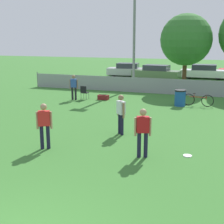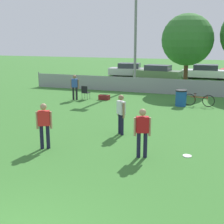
{
  "view_description": "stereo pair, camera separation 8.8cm",
  "coord_description": "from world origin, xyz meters",
  "px_view_note": "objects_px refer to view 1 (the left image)",
  "views": [
    {
      "loc": [
        3.54,
        -3.97,
        3.78
      ],
      "look_at": [
        -0.41,
        7.09,
        1.05
      ],
      "focal_mm": 50.0,
      "sensor_mm": 36.0,
      "label": 1
    },
    {
      "loc": [
        3.62,
        -3.94,
        3.78
      ],
      "look_at": [
        -0.41,
        7.09,
        1.05
      ],
      "focal_mm": 50.0,
      "sensor_mm": 36.0,
      "label": 2
    }
  ],
  "objects_px": {
    "bicycle_sideline": "(198,100)",
    "tree_near_pole": "(186,40)",
    "spectator_in_blue": "(74,86)",
    "gear_bag_sideline": "(103,97)",
    "player_defender_red": "(44,123)",
    "parked_car_silver": "(128,70)",
    "frisbee_disc": "(187,156)",
    "trash_bin": "(180,98)",
    "player_receiver_white": "(121,112)",
    "folding_chair_sideline": "(84,92)",
    "parked_car_olive": "(156,72)",
    "parked_car_white": "(204,72)",
    "light_pole": "(134,21)",
    "player_thrower_red": "(143,129)"
  },
  "relations": [
    {
      "from": "bicycle_sideline",
      "to": "tree_near_pole",
      "type": "bearing_deg",
      "value": 106.44
    },
    {
      "from": "spectator_in_blue",
      "to": "gear_bag_sideline",
      "type": "height_order",
      "value": "spectator_in_blue"
    },
    {
      "from": "player_defender_red",
      "to": "parked_car_silver",
      "type": "bearing_deg",
      "value": 73.08
    },
    {
      "from": "frisbee_disc",
      "to": "trash_bin",
      "type": "xyz_separation_m",
      "value": [
        -1.36,
        8.13,
        0.46
      ]
    },
    {
      "from": "player_receiver_white",
      "to": "folding_chair_sideline",
      "type": "distance_m",
      "value": 7.97
    },
    {
      "from": "parked_car_olive",
      "to": "gear_bag_sideline",
      "type": "bearing_deg",
      "value": -87.76
    },
    {
      "from": "parked_car_white",
      "to": "light_pole",
      "type": "bearing_deg",
      "value": -121.05
    },
    {
      "from": "player_receiver_white",
      "to": "bicycle_sideline",
      "type": "distance_m",
      "value": 7.28
    },
    {
      "from": "frisbee_disc",
      "to": "light_pole",
      "type": "bearing_deg",
      "value": 112.75
    },
    {
      "from": "light_pole",
      "to": "player_receiver_white",
      "type": "xyz_separation_m",
      "value": [
        2.94,
        -12.24,
        -4.21
      ]
    },
    {
      "from": "tree_near_pole",
      "to": "trash_bin",
      "type": "relative_size",
      "value": 6.03
    },
    {
      "from": "tree_near_pole",
      "to": "player_defender_red",
      "type": "height_order",
      "value": "tree_near_pole"
    },
    {
      "from": "player_thrower_red",
      "to": "player_receiver_white",
      "type": "height_order",
      "value": "same"
    },
    {
      "from": "spectator_in_blue",
      "to": "frisbee_disc",
      "type": "distance_m",
      "value": 11.13
    },
    {
      "from": "spectator_in_blue",
      "to": "light_pole",
      "type": "bearing_deg",
      "value": -125.2
    },
    {
      "from": "player_receiver_white",
      "to": "frisbee_disc",
      "type": "relative_size",
      "value": 5.5
    },
    {
      "from": "player_receiver_white",
      "to": "folding_chair_sideline",
      "type": "xyz_separation_m",
      "value": [
        -4.61,
        6.49,
        -0.45
      ]
    },
    {
      "from": "parked_car_olive",
      "to": "player_thrower_red",
      "type": "bearing_deg",
      "value": -72.28
    },
    {
      "from": "player_thrower_red",
      "to": "trash_bin",
      "type": "xyz_separation_m",
      "value": [
        0.04,
        8.73,
        -0.48
      ]
    },
    {
      "from": "trash_bin",
      "to": "player_thrower_red",
      "type": "bearing_deg",
      "value": -90.29
    },
    {
      "from": "folding_chair_sideline",
      "to": "gear_bag_sideline",
      "type": "height_order",
      "value": "folding_chair_sideline"
    },
    {
      "from": "frisbee_disc",
      "to": "bicycle_sideline",
      "type": "bearing_deg",
      "value": 92.43
    },
    {
      "from": "player_thrower_red",
      "to": "parked_car_white",
      "type": "height_order",
      "value": "player_thrower_red"
    },
    {
      "from": "player_defender_red",
      "to": "parked_car_olive",
      "type": "xyz_separation_m",
      "value": [
        -0.43,
        21.12,
        -0.28
      ]
    },
    {
      "from": "frisbee_disc",
      "to": "parked_car_olive",
      "type": "xyz_separation_m",
      "value": [
        -5.27,
        20.16,
        0.66
      ]
    },
    {
      "from": "bicycle_sideline",
      "to": "gear_bag_sideline",
      "type": "distance_m",
      "value": 5.93
    },
    {
      "from": "folding_chair_sideline",
      "to": "gear_bag_sideline",
      "type": "distance_m",
      "value": 1.28
    },
    {
      "from": "frisbee_disc",
      "to": "bicycle_sideline",
      "type": "height_order",
      "value": "bicycle_sideline"
    },
    {
      "from": "player_thrower_red",
      "to": "player_receiver_white",
      "type": "relative_size",
      "value": 1.0
    },
    {
      "from": "tree_near_pole",
      "to": "player_defender_red",
      "type": "xyz_separation_m",
      "value": [
        -2.95,
        -15.16,
        -2.82
      ]
    },
    {
      "from": "gear_bag_sideline",
      "to": "player_receiver_white",
      "type": "bearing_deg",
      "value": -63.38
    },
    {
      "from": "player_defender_red",
      "to": "frisbee_disc",
      "type": "relative_size",
      "value": 5.5
    },
    {
      "from": "player_thrower_red",
      "to": "parked_car_white",
      "type": "bearing_deg",
      "value": 68.32
    },
    {
      "from": "light_pole",
      "to": "folding_chair_sideline",
      "type": "height_order",
      "value": "light_pole"
    },
    {
      "from": "folding_chair_sideline",
      "to": "bicycle_sideline",
      "type": "distance_m",
      "value": 7.12
    },
    {
      "from": "gear_bag_sideline",
      "to": "parked_car_white",
      "type": "bearing_deg",
      "value": 68.89
    },
    {
      "from": "folding_chair_sideline",
      "to": "parked_car_olive",
      "type": "relative_size",
      "value": 0.19
    },
    {
      "from": "light_pole",
      "to": "gear_bag_sideline",
      "type": "xyz_separation_m",
      "value": [
        -0.48,
        -5.41,
        -5.0
      ]
    },
    {
      "from": "player_receiver_white",
      "to": "parked_car_olive",
      "type": "distance_m",
      "value": 18.72
    },
    {
      "from": "player_defender_red",
      "to": "spectator_in_blue",
      "type": "bearing_deg",
      "value": 83.67
    },
    {
      "from": "spectator_in_blue",
      "to": "bicycle_sideline",
      "type": "xyz_separation_m",
      "value": [
        7.65,
        0.73,
        -0.57
      ]
    },
    {
      "from": "gear_bag_sideline",
      "to": "parked_car_olive",
      "type": "relative_size",
      "value": 0.14
    },
    {
      "from": "gear_bag_sideline",
      "to": "parked_car_silver",
      "type": "xyz_separation_m",
      "value": [
        -2.35,
        13.2,
        0.52
      ]
    },
    {
      "from": "frisbee_disc",
      "to": "parked_car_silver",
      "type": "relative_size",
      "value": 0.07
    },
    {
      "from": "light_pole",
      "to": "tree_near_pole",
      "type": "distance_m",
      "value": 4.16
    },
    {
      "from": "folding_chair_sideline",
      "to": "light_pole",
      "type": "bearing_deg",
      "value": -103.1
    },
    {
      "from": "frisbee_disc",
      "to": "trash_bin",
      "type": "bearing_deg",
      "value": 99.48
    },
    {
      "from": "light_pole",
      "to": "parked_car_silver",
      "type": "bearing_deg",
      "value": 109.96
    },
    {
      "from": "player_defender_red",
      "to": "parked_car_olive",
      "type": "bearing_deg",
      "value": 64.73
    },
    {
      "from": "folding_chair_sideline",
      "to": "parked_car_silver",
      "type": "relative_size",
      "value": 0.2
    }
  ]
}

